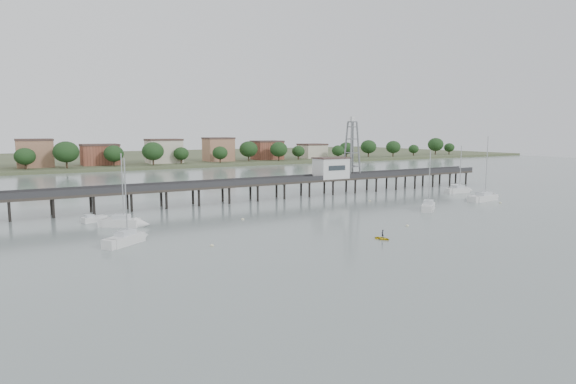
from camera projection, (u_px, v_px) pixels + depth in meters
name	position (u px, v px, depth m)	size (l,w,h in m)	color
ground_plane	(452.00, 264.00, 57.27)	(500.00, 500.00, 0.00)	gray
pier	(240.00, 185.00, 108.16)	(150.00, 5.00, 5.50)	#2D2823
pier_building	(331.00, 168.00, 120.33)	(8.40, 5.40, 5.30)	silver
lattice_tower	(352.00, 150.00, 123.03)	(3.20, 3.20, 15.50)	slate
sailboat_d	(488.00, 197.00, 110.56)	(9.63, 3.36, 15.52)	silver
sailboat_a	(131.00, 238.00, 68.50)	(7.50, 6.34, 12.72)	silver
sailboat_b	(129.00, 223.00, 79.87)	(7.65, 6.29, 12.86)	silver
sailboat_e	(462.00, 190.00, 124.24)	(7.91, 3.21, 12.75)	silver
sailboat_c	(429.00, 206.00, 97.71)	(7.29, 6.41, 12.55)	silver
white_tender	(94.00, 219.00, 84.14)	(4.35, 2.84, 1.57)	silver
yellow_dinghy	(382.00, 239.00, 70.62)	(1.68, 0.49, 2.36)	yellow
dinghy_occupant	(382.00, 239.00, 70.62)	(0.43, 1.19, 0.28)	black
mooring_buoys	(360.00, 216.00, 89.67)	(70.37, 26.28, 0.39)	beige
far_shore	(103.00, 159.00, 262.42)	(500.00, 170.00, 10.40)	#475133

